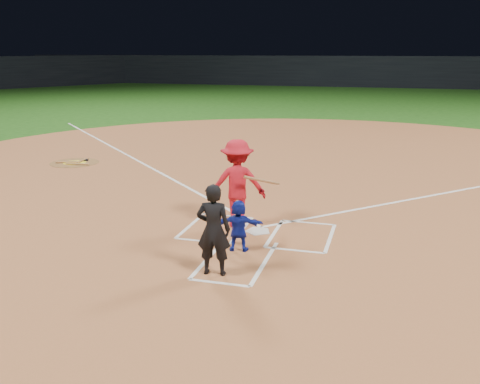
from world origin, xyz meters
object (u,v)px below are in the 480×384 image
(home_plate, at_px, (258,231))
(catcher, at_px, (239,226))
(batter_at_plate, at_px, (237,183))
(umpire, at_px, (214,230))
(on_deck_circle, at_px, (75,163))

(home_plate, distance_m, catcher, 1.31)
(catcher, distance_m, batter_at_plate, 1.63)
(catcher, bearing_deg, home_plate, -103.21)
(umpire, relative_size, batter_at_plate, 0.84)
(home_plate, distance_m, on_deck_circle, 9.66)
(home_plate, relative_size, on_deck_circle, 0.35)
(home_plate, height_order, on_deck_circle, home_plate)
(home_plate, xyz_separation_m, batter_at_plate, (-0.56, 0.29, 0.99))
(on_deck_circle, distance_m, catcher, 10.32)
(home_plate, bearing_deg, batter_at_plate, -27.25)
(on_deck_circle, relative_size, umpire, 1.02)
(catcher, xyz_separation_m, umpire, (-0.11, -1.24, 0.31))
(on_deck_circle, xyz_separation_m, batter_at_plate, (7.46, -5.10, 0.99))
(catcher, xyz_separation_m, batter_at_plate, (-0.45, 1.49, 0.47))
(umpire, bearing_deg, on_deck_circle, -51.56)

